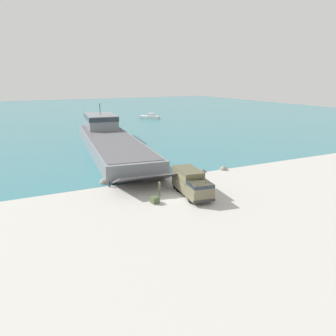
# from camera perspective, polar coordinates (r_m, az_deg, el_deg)

# --- Properties ---
(ground_plane) EXTENTS (240.00, 240.00, 0.00)m
(ground_plane) POSITION_cam_1_polar(r_m,az_deg,el_deg) (37.60, 1.20, -4.97)
(ground_plane) COLOR #B7B5AD
(water_surface) EXTENTS (240.00, 180.00, 0.01)m
(water_surface) POSITION_cam_1_polar(r_m,az_deg,el_deg) (129.97, -19.20, 8.78)
(water_surface) COLOR teal
(water_surface) RESTS_ON ground_plane
(landing_craft) EXTENTS (13.27, 45.71, 7.79)m
(landing_craft) POSITION_cam_1_polar(r_m,az_deg,el_deg) (64.60, -10.24, 5.19)
(landing_craft) COLOR gray
(landing_craft) RESTS_ON ground_plane
(military_truck) EXTENTS (3.40, 7.33, 2.82)m
(military_truck) POSITION_cam_1_polar(r_m,az_deg,el_deg) (37.69, 4.13, -2.61)
(military_truck) COLOR #6B664C
(military_truck) RESTS_ON ground_plane
(soldier_on_ramp) EXTENTS (0.43, 0.50, 1.76)m
(soldier_on_ramp) POSITION_cam_1_polar(r_m,az_deg,el_deg) (37.31, -1.49, -3.47)
(soldier_on_ramp) COLOR #566042
(soldier_on_ramp) RESTS_ON ground_plane
(moored_boat_a) EXTENTS (6.30, 6.30, 1.85)m
(moored_boat_a) POSITION_cam_1_polar(r_m,az_deg,el_deg) (110.68, -3.19, 8.90)
(moored_boat_a) COLOR white
(moored_boat_a) RESTS_ON ground_plane
(mooring_bollard) EXTENTS (0.28, 0.28, 0.79)m
(mooring_bollard) POSITION_cam_1_polar(r_m,az_deg,el_deg) (41.37, -10.20, -2.66)
(mooring_bollard) COLOR #333338
(mooring_bollard) RESTS_ON ground_plane
(cargo_crate) EXTENTS (0.81, 0.94, 0.72)m
(cargo_crate) POSITION_cam_1_polar(r_m,az_deg,el_deg) (35.58, -2.31, -5.57)
(cargo_crate) COLOR #475638
(cargo_crate) RESTS_ON ground_plane
(shoreline_rock_a) EXTENTS (0.84, 0.84, 0.84)m
(shoreline_rock_a) POSITION_cam_1_polar(r_m,az_deg,el_deg) (47.47, 6.10, -0.69)
(shoreline_rock_a) COLOR #66605B
(shoreline_rock_a) RESTS_ON ground_plane
(shoreline_rock_b) EXTENTS (1.11, 1.11, 1.11)m
(shoreline_rock_b) POSITION_cam_1_polar(r_m,az_deg,el_deg) (49.04, 9.62, -0.30)
(shoreline_rock_b) COLOR gray
(shoreline_rock_b) RESTS_ON ground_plane
(shoreline_rock_c) EXTENTS (1.22, 1.22, 1.22)m
(shoreline_rock_c) POSITION_cam_1_polar(r_m,az_deg,el_deg) (43.05, -11.07, -2.59)
(shoreline_rock_c) COLOR gray
(shoreline_rock_c) RESTS_ON ground_plane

